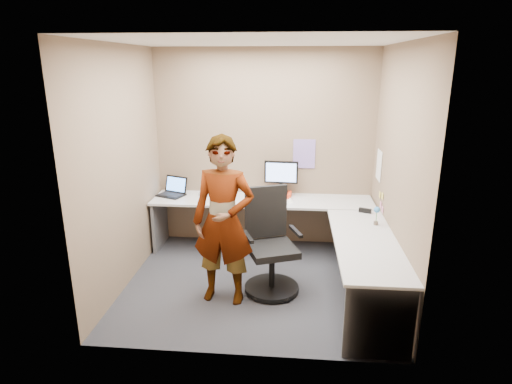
# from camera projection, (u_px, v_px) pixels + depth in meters

# --- Properties ---
(ground) EXTENTS (3.00, 3.00, 0.00)m
(ground) POSITION_uv_depth(u_px,v_px,m) (256.00, 283.00, 5.04)
(ground) COLOR #2A2A2F
(ground) RESTS_ON ground
(wall_back) EXTENTS (3.00, 0.00, 3.00)m
(wall_back) POSITION_uv_depth(u_px,v_px,m) (264.00, 149.00, 5.89)
(wall_back) COLOR brown
(wall_back) RESTS_ON ground
(wall_right) EXTENTS (0.00, 2.70, 2.70)m
(wall_right) POSITION_uv_depth(u_px,v_px,m) (396.00, 175.00, 4.52)
(wall_right) COLOR brown
(wall_right) RESTS_ON ground
(wall_left) EXTENTS (0.00, 2.70, 2.70)m
(wall_left) POSITION_uv_depth(u_px,v_px,m) (122.00, 169.00, 4.78)
(wall_left) COLOR brown
(wall_left) RESTS_ON ground
(ceiling) EXTENTS (3.00, 3.00, 0.00)m
(ceiling) POSITION_uv_depth(u_px,v_px,m) (256.00, 41.00, 4.26)
(ceiling) COLOR white
(ceiling) RESTS_ON wall_back
(desk) EXTENTS (2.98, 2.58, 0.73)m
(desk) POSITION_uv_depth(u_px,v_px,m) (294.00, 226.00, 5.20)
(desk) COLOR silver
(desk) RESTS_ON ground
(paper_ream) EXTENTS (0.30, 0.23, 0.06)m
(paper_ream) POSITION_uv_depth(u_px,v_px,m) (281.00, 194.00, 5.88)
(paper_ream) COLOR red
(paper_ream) RESTS_ON desk
(monitor) EXTENTS (0.46, 0.14, 0.43)m
(monitor) POSITION_uv_depth(u_px,v_px,m) (281.00, 174.00, 5.81)
(monitor) COLOR black
(monitor) RESTS_ON paper_ream
(laptop) EXTENTS (0.43, 0.40, 0.25)m
(laptop) POSITION_uv_depth(u_px,v_px,m) (173.00, 190.00, 5.94)
(laptop) COLOR black
(laptop) RESTS_ON desk
(trackball_mouse) EXTENTS (0.12, 0.08, 0.07)m
(trackball_mouse) POSITION_uv_depth(u_px,v_px,m) (203.00, 194.00, 5.91)
(trackball_mouse) COLOR #B7B7BC
(trackball_mouse) RESTS_ON desk
(origami) EXTENTS (0.10, 0.10, 0.06)m
(origami) POSITION_uv_depth(u_px,v_px,m) (290.00, 200.00, 5.64)
(origami) COLOR white
(origami) RESTS_ON desk
(stapler) EXTENTS (0.15, 0.09, 0.05)m
(stapler) POSITION_uv_depth(u_px,v_px,m) (365.00, 211.00, 5.24)
(stapler) COLOR black
(stapler) RESTS_ON desk
(flower) EXTENTS (0.07, 0.07, 0.22)m
(flower) POSITION_uv_depth(u_px,v_px,m) (377.00, 213.00, 4.81)
(flower) COLOR brown
(flower) RESTS_ON desk
(calendar_purple) EXTENTS (0.30, 0.01, 0.40)m
(calendar_purple) POSITION_uv_depth(u_px,v_px,m) (304.00, 154.00, 5.85)
(calendar_purple) COLOR #846BB7
(calendar_purple) RESTS_ON wall_back
(calendar_white) EXTENTS (0.01, 0.28, 0.38)m
(calendar_white) POSITION_uv_depth(u_px,v_px,m) (379.00, 165.00, 5.41)
(calendar_white) COLOR white
(calendar_white) RESTS_ON wall_right
(sticky_note_a) EXTENTS (0.01, 0.07, 0.07)m
(sticky_note_a) POSITION_uv_depth(u_px,v_px,m) (382.00, 196.00, 5.17)
(sticky_note_a) COLOR #F2E059
(sticky_note_a) RESTS_ON wall_right
(sticky_note_b) EXTENTS (0.01, 0.07, 0.07)m
(sticky_note_b) POSITION_uv_depth(u_px,v_px,m) (381.00, 205.00, 5.25)
(sticky_note_b) COLOR pink
(sticky_note_b) RESTS_ON wall_right
(sticky_note_c) EXTENTS (0.01, 0.07, 0.07)m
(sticky_note_c) POSITION_uv_depth(u_px,v_px,m) (382.00, 210.00, 5.14)
(sticky_note_c) COLOR pink
(sticky_note_c) RESTS_ON wall_right
(sticky_note_d) EXTENTS (0.01, 0.07, 0.07)m
(sticky_note_d) POSITION_uv_depth(u_px,v_px,m) (380.00, 195.00, 5.32)
(sticky_note_d) COLOR #F2E059
(sticky_note_d) RESTS_ON wall_right
(office_chair) EXTENTS (0.67, 0.66, 1.16)m
(office_chair) POSITION_uv_depth(u_px,v_px,m) (270.00, 250.00, 4.80)
(office_chair) COLOR black
(office_chair) RESTS_ON ground
(person) EXTENTS (0.70, 0.51, 1.81)m
(person) POSITION_uv_depth(u_px,v_px,m) (223.00, 221.00, 4.47)
(person) COLOR #999399
(person) RESTS_ON ground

